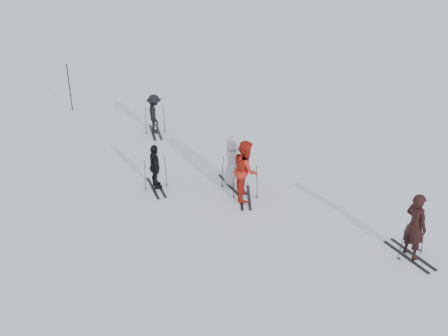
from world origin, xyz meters
The scene contains 12 objects.
ground centered at (0.00, 0.00, 0.00)m, with size 120.00×120.00×0.00m, color silver.
skier_near_dark centered at (3.39, -3.99, 0.96)m, with size 0.70×0.46×1.92m, color black.
skier_red centered at (0.57, 0.59, 0.99)m, with size 0.96×0.75×1.98m, color #B42114.
skier_grey centered at (0.54, 1.54, 0.86)m, with size 0.85×0.55×1.73m, color #A2A7AB.
skier_uphill_left centered at (-1.88, 2.33, 0.77)m, with size 0.90×0.37×1.53m, color black.
skier_uphill_far centered at (-0.58, 6.67, 0.78)m, with size 1.01×0.58×1.57m, color black.
skis_near_dark centered at (3.39, -3.99, 0.63)m, with size 0.91×1.71×1.25m, color black, non-canonical shape.
skis_red centered at (0.57, 0.59, 0.59)m, with size 0.86×1.63×1.19m, color black, non-canonical shape.
skis_grey centered at (0.54, 1.54, 0.60)m, with size 0.87×1.64×1.20m, color black, non-canonical shape.
skis_uphill_left centered at (-1.88, 2.33, 0.57)m, with size 0.83×1.56×1.14m, color black, non-canonical shape.
skis_uphill_far centered at (-0.58, 6.67, 0.59)m, with size 0.86×1.63×1.19m, color black, non-canonical shape.
piste_marker centered at (-3.26, 10.41, 1.06)m, with size 0.05×0.05×2.12m, color black.
Camera 1 is at (-6.16, -13.46, 9.27)m, focal length 45.00 mm.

